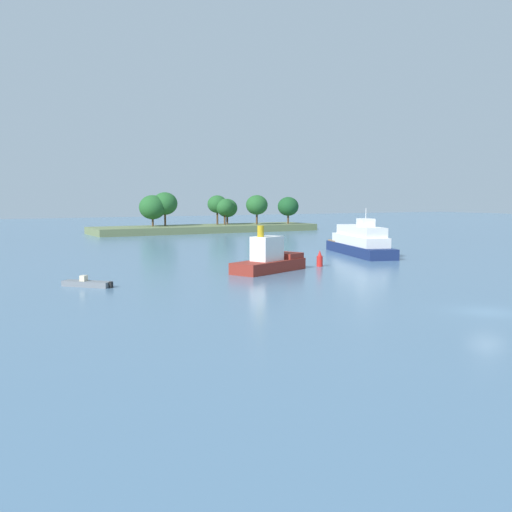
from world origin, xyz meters
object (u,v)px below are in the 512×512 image
(tugboat, at_px, (270,260))
(fishing_skiff, at_px, (87,284))
(channel_buoy_red, at_px, (320,259))
(white_riverboat, at_px, (360,242))

(tugboat, xyz_separation_m, fishing_skiff, (-19.83, -1.57, -1.01))
(tugboat, height_order, channel_buoy_red, tugboat)
(tugboat, xyz_separation_m, channel_buoy_red, (7.41, 1.23, -0.47))
(tugboat, relative_size, white_riverboat, 0.56)
(fishing_skiff, distance_m, channel_buoy_red, 27.39)
(tugboat, xyz_separation_m, white_riverboat, (20.41, 10.26, 0.46))
(fishing_skiff, relative_size, channel_buoy_red, 2.20)
(tugboat, relative_size, fishing_skiff, 2.36)
(white_riverboat, bearing_deg, tugboat, -153.32)
(white_riverboat, bearing_deg, fishing_skiff, -163.63)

